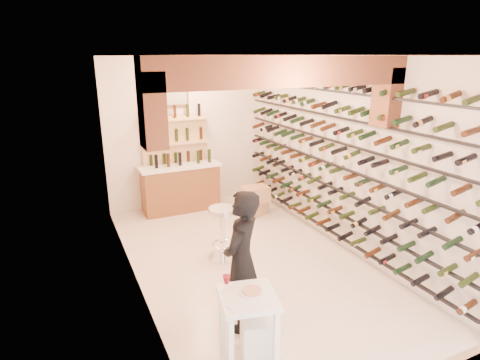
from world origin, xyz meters
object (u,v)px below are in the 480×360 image
(wine_rack, at_px, (330,159))
(chrome_barstool, at_px, (222,230))
(white_stool, at_px, (259,336))
(person, at_px, (241,261))
(back_counter, at_px, (181,186))
(tasting_table, at_px, (248,308))
(crate_lower, at_px, (255,208))

(wine_rack, distance_m, chrome_barstool, 2.15)
(white_stool, bearing_deg, person, 85.42)
(back_counter, distance_m, chrome_barstool, 2.39)
(person, xyz_separation_m, chrome_barstool, (0.45, 1.66, -0.36))
(back_counter, distance_m, white_stool, 4.65)
(white_stool, height_order, chrome_barstool, chrome_barstool)
(back_counter, xyz_separation_m, tasting_table, (-0.70, -4.67, 0.16))
(chrome_barstool, height_order, crate_lower, chrome_barstool)
(wine_rack, bearing_deg, white_stool, -140.25)
(crate_lower, bearing_deg, person, -119.82)
(tasting_table, height_order, chrome_barstool, tasting_table)
(tasting_table, distance_m, person, 0.68)
(person, height_order, chrome_barstool, person)
(wine_rack, relative_size, person, 3.24)
(white_stool, height_order, crate_lower, white_stool)
(tasting_table, bearing_deg, white_stool, 31.03)
(person, bearing_deg, wine_rack, 169.21)
(crate_lower, bearing_deg, wine_rack, -73.02)
(back_counter, bearing_deg, white_stool, -96.52)
(back_counter, bearing_deg, crate_lower, -35.47)
(white_stool, xyz_separation_m, person, (0.04, 0.56, 0.64))
(back_counter, height_order, tasting_table, back_counter)
(back_counter, relative_size, white_stool, 3.54)
(tasting_table, distance_m, white_stool, 0.49)
(person, bearing_deg, white_stool, 43.38)
(wine_rack, height_order, white_stool, wine_rack)
(white_stool, relative_size, person, 0.27)
(tasting_table, xyz_separation_m, chrome_barstool, (0.66, 2.28, -0.18))
(back_counter, relative_size, chrome_barstool, 1.91)
(white_stool, xyz_separation_m, crate_lower, (1.83, 3.68, -0.09))
(wine_rack, xyz_separation_m, tasting_table, (-2.53, -2.02, -0.85))
(white_stool, distance_m, crate_lower, 4.11)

